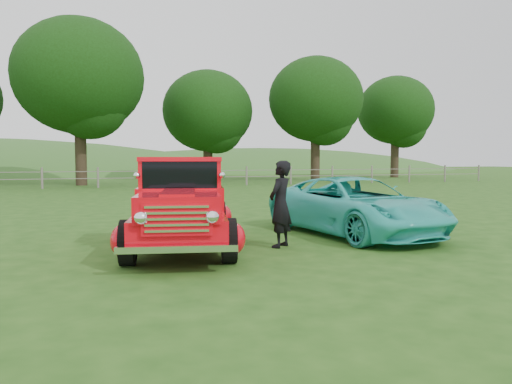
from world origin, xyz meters
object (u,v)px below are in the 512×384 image
object	(u,v)px
teal_sedan	(355,206)
man	(280,204)
tree_near_west	(79,76)
tree_near_east	(208,111)
red_pickup	(181,207)
tree_mid_east	(316,100)
tree_far_east	(396,111)

from	to	relation	value
teal_sedan	man	world-z (taller)	man
tree_near_west	tree_near_east	world-z (taller)	tree_near_west
tree_near_west	man	size ratio (longest dim) A/B	6.09
tree_near_east	teal_sedan	xyz separation A→B (m)	(-2.37, -27.19, -4.59)
teal_sedan	red_pickup	bearing A→B (deg)	176.73
tree_near_east	tree_mid_east	world-z (taller)	tree_mid_east
tree_far_east	man	distance (m)	36.61
tree_mid_east	teal_sedan	distance (m)	27.80
teal_sedan	tree_near_east	bearing A→B (deg)	75.35
tree_near_west	teal_sedan	size ratio (longest dim) A/B	2.19
tree_near_east	red_pickup	xyz separation A→B (m)	(-6.43, -27.65, -4.45)
tree_near_west	man	distance (m)	25.27
tree_mid_east	tree_near_east	bearing A→B (deg)	165.96
tree_mid_east	red_pickup	bearing A→B (deg)	-119.37
red_pickup	teal_sedan	bearing A→B (deg)	16.92
tree_near_east	teal_sedan	distance (m)	27.68
tree_near_west	teal_sedan	xyz separation A→B (m)	(6.63, -23.19, -6.14)
tree_mid_east	tree_near_west	bearing A→B (deg)	-173.29
tree_near_west	tree_far_east	xyz separation A→B (m)	(26.00, 5.00, -0.94)
tree_mid_east	teal_sedan	bearing A→B (deg)	-112.38
tree_near_east	man	world-z (taller)	tree_near_east
tree_near_west	tree_near_east	size ratio (longest dim) A/B	1.25
teal_sedan	tree_far_east	bearing A→B (deg)	45.84
red_pickup	man	xyz separation A→B (m)	(1.88, -0.51, 0.06)
tree_mid_east	red_pickup	size ratio (longest dim) A/B	1.81
man	tree_near_east	bearing A→B (deg)	-143.34
tree_near_west	tree_mid_east	world-z (taller)	tree_near_west
tree_mid_east	man	bearing A→B (deg)	-115.64
tree_far_east	teal_sedan	xyz separation A→B (m)	(-19.37, -28.19, -5.20)
tree_near_east	tree_far_east	bearing A→B (deg)	3.37
tree_near_west	tree_mid_east	size ratio (longest dim) A/B	1.10
tree_mid_east	tree_far_east	world-z (taller)	tree_mid_east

